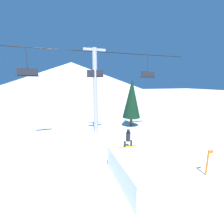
{
  "coord_description": "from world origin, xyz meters",
  "views": [
    {
      "loc": [
        -5.07,
        -7.38,
        5.87
      ],
      "look_at": [
        -1.01,
        4.99,
        3.27
      ],
      "focal_mm": 24.0,
      "sensor_mm": 36.0,
      "label": 1
    }
  ],
  "objects_px": {
    "snow_ramp": "(139,170)",
    "snowboarder": "(128,138)",
    "pine_tree_near": "(132,99)",
    "trail_marker": "(208,162)"
  },
  "relations": [
    {
      "from": "snow_ramp",
      "to": "snowboarder",
      "type": "height_order",
      "value": "snowboarder"
    },
    {
      "from": "pine_tree_near",
      "to": "snowboarder",
      "type": "bearing_deg",
      "value": -116.64
    },
    {
      "from": "snowboarder",
      "to": "snow_ramp",
      "type": "bearing_deg",
      "value": -90.91
    },
    {
      "from": "snow_ramp",
      "to": "trail_marker",
      "type": "distance_m",
      "value": 4.48
    },
    {
      "from": "snow_ramp",
      "to": "trail_marker",
      "type": "xyz_separation_m",
      "value": [
        4.4,
        -0.83,
        0.17
      ]
    },
    {
      "from": "snowboarder",
      "to": "pine_tree_near",
      "type": "xyz_separation_m",
      "value": [
        4.57,
        9.1,
        1.63
      ]
    },
    {
      "from": "snow_ramp",
      "to": "trail_marker",
      "type": "height_order",
      "value": "trail_marker"
    },
    {
      "from": "pine_tree_near",
      "to": "trail_marker",
      "type": "relative_size",
      "value": 3.71
    },
    {
      "from": "pine_tree_near",
      "to": "snow_ramp",
      "type": "bearing_deg",
      "value": -113.04
    },
    {
      "from": "snowboarder",
      "to": "trail_marker",
      "type": "relative_size",
      "value": 0.83
    }
  ]
}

